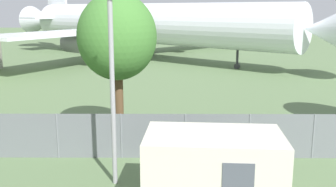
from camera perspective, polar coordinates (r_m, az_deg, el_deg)
The scene contains 5 objects.
perimeter_fence at distance 15.82m, azimuth -6.80°, elevation -6.15°, with size 56.07×0.07×1.83m.
airplane at distance 46.69m, azimuth -3.43°, elevation 10.05°, with size 39.45×33.15×13.40m.
portable_cabin at distance 11.84m, azimuth 6.59°, elevation -11.28°, with size 4.14×2.61×2.34m.
tree_near_hangar at distance 16.81m, azimuth -7.40°, elevation 8.06°, with size 3.35×3.35×6.57m.
light_mast at distance 12.82m, azimuth -8.18°, elevation 4.30°, with size 0.44×0.44×6.63m.
Camera 1 is at (1.95, -5.23, 5.88)m, focal length 42.00 mm.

